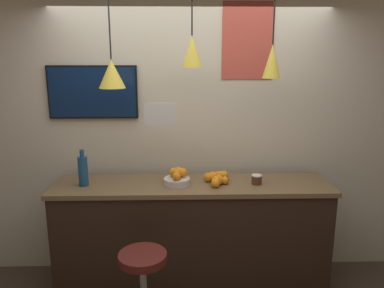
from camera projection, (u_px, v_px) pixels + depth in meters
back_wall at (191, 124)px, 3.53m from camera, size 8.00×0.06×2.90m
service_counter at (192, 236)px, 3.37m from camera, size 2.40×0.56×1.00m
bar_stool at (143, 280)px, 2.76m from camera, size 0.38×0.38×0.68m
fruit_bowl at (177, 177)px, 3.20m from camera, size 0.22×0.22×0.15m
orange_pile at (217, 178)px, 3.25m from camera, size 0.22×0.28×0.09m
juice_bottle at (83, 171)px, 3.16m from camera, size 0.08×0.08×0.31m
spread_jar at (257, 179)px, 3.22m from camera, size 0.09×0.09×0.08m
pendant_lamp_left at (112, 73)px, 3.02m from camera, size 0.22×0.22×0.98m
pendant_lamp_middle at (192, 51)px, 3.00m from camera, size 0.17×0.17×0.81m
pendant_lamp_right at (272, 61)px, 3.03m from camera, size 0.15×0.15×0.90m
mounted_tv at (93, 92)px, 3.38m from camera, size 0.81×0.04×0.48m
hanging_menu_board at (160, 114)px, 2.90m from camera, size 0.24×0.01×0.17m
wall_poster at (248, 41)px, 3.33m from camera, size 0.46×0.01×0.67m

